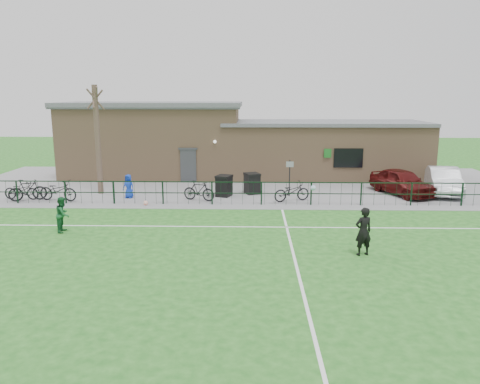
{
  "coord_description": "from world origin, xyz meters",
  "views": [
    {
      "loc": [
        0.54,
        -15.05,
        5.55
      ],
      "look_at": [
        0.0,
        5.0,
        1.3
      ],
      "focal_mm": 35.0,
      "sensor_mm": 36.0,
      "label": 1
    }
  ],
  "objects_px": {
    "bicycle_a": "(21,190)",
    "sign_post": "(290,178)",
    "wheelie_bin_left": "(224,187)",
    "wheelie_bin_right": "(252,184)",
    "ball_ground": "(146,203)",
    "outfield_player": "(63,214)",
    "bare_tree": "(98,140)",
    "car_maroon": "(402,182)",
    "bicycle_c": "(58,190)",
    "bicycle_b": "(28,190)",
    "car_silver": "(444,181)",
    "bicycle_e": "(292,191)",
    "bicycle_d": "(199,191)",
    "spectator_child": "(129,186)"
  },
  "relations": [
    {
      "from": "bicycle_e",
      "to": "car_maroon",
      "type": "bearing_deg",
      "value": -95.1
    },
    {
      "from": "wheelie_bin_left",
      "to": "ball_ground",
      "type": "bearing_deg",
      "value": -130.6
    },
    {
      "from": "outfield_player",
      "to": "bicycle_d",
      "type": "bearing_deg",
      "value": -43.38
    },
    {
      "from": "sign_post",
      "to": "outfield_player",
      "type": "height_order",
      "value": "sign_post"
    },
    {
      "from": "bicycle_a",
      "to": "bicycle_c",
      "type": "relative_size",
      "value": 0.89
    },
    {
      "from": "ball_ground",
      "to": "sign_post",
      "type": "bearing_deg",
      "value": 17.48
    },
    {
      "from": "car_silver",
      "to": "spectator_child",
      "type": "distance_m",
      "value": 17.44
    },
    {
      "from": "bare_tree",
      "to": "ball_ground",
      "type": "bearing_deg",
      "value": -41.17
    },
    {
      "from": "bare_tree",
      "to": "sign_post",
      "type": "relative_size",
      "value": 3.0
    },
    {
      "from": "bare_tree",
      "to": "bicycle_b",
      "type": "bearing_deg",
      "value": -148.99
    },
    {
      "from": "bare_tree",
      "to": "sign_post",
      "type": "bearing_deg",
      "value": -2.42
    },
    {
      "from": "bicycle_d",
      "to": "bicycle_e",
      "type": "distance_m",
      "value": 4.85
    },
    {
      "from": "wheelie_bin_right",
      "to": "ball_ground",
      "type": "relative_size",
      "value": 4.39
    },
    {
      "from": "car_silver",
      "to": "bicycle_e",
      "type": "distance_m",
      "value": 8.94
    },
    {
      "from": "wheelie_bin_right",
      "to": "bicycle_b",
      "type": "distance_m",
      "value": 11.93
    },
    {
      "from": "wheelie_bin_right",
      "to": "ball_ground",
      "type": "distance_m",
      "value": 6.11
    },
    {
      "from": "bare_tree",
      "to": "ball_ground",
      "type": "relative_size",
      "value": 24.45
    },
    {
      "from": "bicycle_b",
      "to": "bicycle_d",
      "type": "bearing_deg",
      "value": -112.47
    },
    {
      "from": "wheelie_bin_right",
      "to": "bicycle_c",
      "type": "xyz_separation_m",
      "value": [
        -10.15,
        -2.05,
        0.01
      ]
    },
    {
      "from": "bicycle_d",
      "to": "spectator_child",
      "type": "relative_size",
      "value": 1.37
    },
    {
      "from": "sign_post",
      "to": "car_maroon",
      "type": "xyz_separation_m",
      "value": [
        6.27,
        0.58,
        -0.28
      ]
    },
    {
      "from": "bare_tree",
      "to": "wheelie_bin_left",
      "type": "height_order",
      "value": "bare_tree"
    },
    {
      "from": "bicycle_c",
      "to": "outfield_player",
      "type": "height_order",
      "value": "outfield_player"
    },
    {
      "from": "outfield_player",
      "to": "bicycle_a",
      "type": "bearing_deg",
      "value": 35.98
    },
    {
      "from": "bare_tree",
      "to": "bicycle_a",
      "type": "bearing_deg",
      "value": -155.68
    },
    {
      "from": "sign_post",
      "to": "bicycle_d",
      "type": "bearing_deg",
      "value": -165.63
    },
    {
      "from": "outfield_player",
      "to": "ball_ground",
      "type": "height_order",
      "value": "outfield_player"
    },
    {
      "from": "spectator_child",
      "to": "car_maroon",
      "type": "bearing_deg",
      "value": 20.54
    },
    {
      "from": "car_maroon",
      "to": "bicycle_c",
      "type": "height_order",
      "value": "car_maroon"
    },
    {
      "from": "wheelie_bin_right",
      "to": "bicycle_a",
      "type": "bearing_deg",
      "value": 166.56
    },
    {
      "from": "car_silver",
      "to": "bicycle_d",
      "type": "relative_size",
      "value": 2.52
    },
    {
      "from": "outfield_player",
      "to": "bicycle_b",
      "type": "bearing_deg",
      "value": 34.28
    },
    {
      "from": "wheelie_bin_left",
      "to": "sign_post",
      "type": "distance_m",
      "value": 3.6
    },
    {
      "from": "bicycle_d",
      "to": "bicycle_a",
      "type": "bearing_deg",
      "value": 108.84
    },
    {
      "from": "sign_post",
      "to": "ball_ground",
      "type": "relative_size",
      "value": 8.15
    },
    {
      "from": "bicycle_c",
      "to": "wheelie_bin_left",
      "type": "bearing_deg",
      "value": -70.6
    },
    {
      "from": "bicycle_a",
      "to": "sign_post",
      "type": "bearing_deg",
      "value": -81.57
    },
    {
      "from": "bicycle_c",
      "to": "ball_ground",
      "type": "bearing_deg",
      "value": -89.63
    },
    {
      "from": "bicycle_b",
      "to": "outfield_player",
      "type": "xyz_separation_m",
      "value": [
        4.06,
        -5.42,
        0.14
      ]
    },
    {
      "from": "bare_tree",
      "to": "bicycle_c",
      "type": "relative_size",
      "value": 2.86
    },
    {
      "from": "wheelie_bin_right",
      "to": "bicycle_c",
      "type": "relative_size",
      "value": 0.51
    },
    {
      "from": "bicycle_b",
      "to": "ball_ground",
      "type": "relative_size",
      "value": 7.7
    },
    {
      "from": "ball_ground",
      "to": "outfield_player",
      "type": "bearing_deg",
      "value": -116.95
    },
    {
      "from": "bicycle_a",
      "to": "outfield_player",
      "type": "distance_m",
      "value": 7.28
    },
    {
      "from": "wheelie_bin_right",
      "to": "wheelie_bin_left",
      "type": "bearing_deg",
      "value": -176.7
    },
    {
      "from": "car_silver",
      "to": "ball_ground",
      "type": "relative_size",
      "value": 18.04
    },
    {
      "from": "wheelie_bin_left",
      "to": "wheelie_bin_right",
      "type": "relative_size",
      "value": 1.0
    },
    {
      "from": "wheelie_bin_left",
      "to": "bicycle_c",
      "type": "bearing_deg",
      "value": -151.74
    },
    {
      "from": "bicycle_e",
      "to": "wheelie_bin_left",
      "type": "bearing_deg",
      "value": 51.24
    },
    {
      "from": "bicycle_a",
      "to": "outfield_player",
      "type": "height_order",
      "value": "outfield_player"
    }
  ]
}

